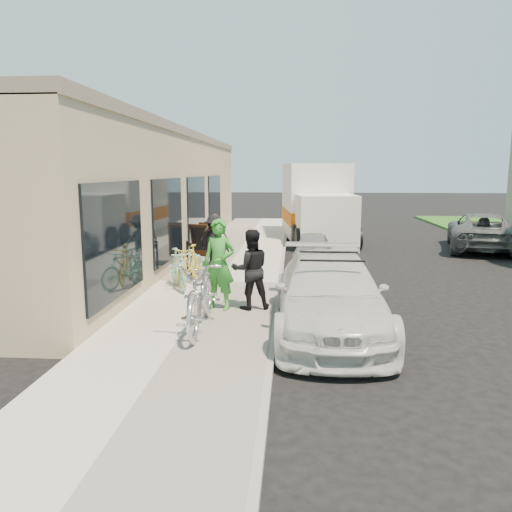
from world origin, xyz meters
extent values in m
plane|color=black|center=(0.00, 0.00, 0.00)|extent=(120.00, 120.00, 0.00)
cube|color=#BCB7A9|center=(-2.00, 3.00, 0.07)|extent=(3.00, 34.00, 0.15)
cube|color=gray|center=(-0.45, 3.00, 0.07)|extent=(0.12, 34.00, 0.13)
cube|color=tan|center=(-5.25, 8.00, 2.00)|extent=(3.50, 20.00, 4.00)
cube|color=#7D6E5F|center=(-5.25, 8.00, 4.10)|extent=(3.60, 20.00, 0.25)
cube|color=black|center=(-3.48, 0.00, 1.60)|extent=(0.06, 3.00, 2.20)
cube|color=black|center=(-3.48, 4.00, 1.60)|extent=(0.06, 3.00, 2.20)
cube|color=black|center=(-3.48, 8.00, 1.60)|extent=(0.06, 3.00, 2.20)
cube|color=black|center=(-3.48, 12.00, 1.60)|extent=(0.06, 3.00, 2.20)
cylinder|color=black|center=(-2.81, 3.70, 0.56)|extent=(0.06, 0.06, 0.83)
cylinder|color=black|center=(-3.02, 4.21, 0.56)|extent=(0.06, 0.06, 0.83)
cylinder|color=black|center=(-2.92, 3.96, 0.98)|extent=(0.27, 0.53, 0.06)
cube|color=#32190E|center=(-3.11, 6.62, 0.69)|extent=(0.70, 0.47, 1.06)
cube|color=#32190E|center=(-2.98, 6.99, 0.69)|extent=(0.70, 0.47, 1.06)
cube|color=black|center=(-3.13, 6.59, 0.74)|extent=(0.55, 0.34, 0.76)
imported|color=silver|center=(0.54, -0.31, 0.69)|extent=(1.97, 4.75, 1.37)
cylinder|color=black|center=(0.54, -0.82, 1.39)|extent=(1.09, 0.04, 0.04)
cylinder|color=black|center=(0.54, 0.09, 1.39)|extent=(1.09, 0.04, 0.04)
imported|color=#9C9DA2|center=(0.50, 6.57, 0.49)|extent=(1.36, 2.94, 0.97)
cube|color=white|center=(1.10, 9.62, 1.01)|extent=(2.33, 2.33, 2.02)
cube|color=black|center=(1.10, 9.62, 1.44)|extent=(1.96, 0.26, 0.96)
cube|color=white|center=(0.78, 12.80, 1.65)|extent=(2.88, 4.69, 3.08)
cube|color=#CA5D0B|center=(0.78, 12.80, 0.96)|extent=(2.90, 4.71, 0.58)
cylinder|color=black|center=(0.10, 8.99, 0.43)|extent=(0.35, 0.87, 0.85)
cylinder|color=black|center=(2.21, 9.20, 0.43)|extent=(0.35, 0.87, 0.85)
cylinder|color=black|center=(-0.02, 10.15, 0.43)|extent=(0.35, 0.87, 0.85)
cylinder|color=black|center=(2.10, 10.36, 0.43)|extent=(0.35, 0.87, 0.85)
cylinder|color=black|center=(-0.43, 14.17, 0.43)|extent=(0.35, 0.87, 0.85)
cylinder|color=black|center=(1.69, 14.38, 0.43)|extent=(0.35, 0.87, 0.85)
imported|color=#515456|center=(6.86, 9.76, 0.69)|extent=(3.49, 5.37, 1.37)
imported|color=silver|center=(-1.71, -0.76, 0.79)|extent=(0.93, 2.46, 1.28)
imported|color=#318C2E|center=(-1.59, 0.51, 1.06)|extent=(0.75, 0.58, 1.82)
imported|color=black|center=(-0.97, 0.58, 0.96)|extent=(0.92, 0.80, 1.61)
imported|color=#90D7BE|center=(-2.81, 2.20, 0.62)|extent=(1.06, 1.59, 0.93)
imported|color=#90D7BE|center=(-2.74, 3.21, 0.58)|extent=(0.88, 1.72, 0.86)
imported|color=gold|center=(-2.64, 2.70, 0.62)|extent=(0.69, 1.63, 0.95)
imported|color=black|center=(-2.36, 4.81, 0.91)|extent=(1.13, 0.97, 1.51)
imported|color=brown|center=(-2.44, 5.28, 0.91)|extent=(0.93, 0.83, 1.51)
camera|label=1|loc=(-0.13, -9.14, 2.89)|focal=35.00mm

